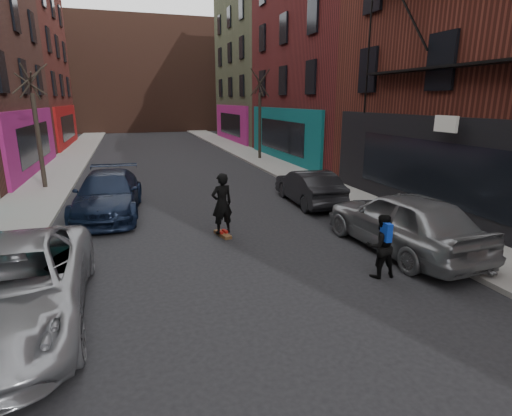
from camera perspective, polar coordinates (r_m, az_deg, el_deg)
sidewalk_left at (r=32.63m, az=-24.48°, el=6.90°), size 2.50×84.00×0.13m
sidewalk_right at (r=33.52m, az=-2.61°, el=8.42°), size 2.50×84.00×0.13m
buildings_right at (r=24.43m, az=25.40°, el=23.24°), size 12.00×56.00×16.00m
building_far at (r=58.28m, az=-16.01°, el=17.58°), size 40.00×10.00×14.00m
tree_left_far at (r=20.53m, az=-29.01°, el=11.58°), size 2.00×2.00×6.50m
tree_right_far at (r=27.52m, az=0.55°, el=14.19°), size 2.00×2.00×6.80m
parked_left_far at (r=8.51m, az=-31.77°, el=-9.59°), size 2.75×5.67×1.56m
parked_left_end at (r=15.17m, az=-20.36°, el=1.86°), size 2.54×5.41×1.53m
parked_right_far at (r=11.50m, az=20.23°, el=-1.75°), size 2.30×5.09×1.70m
parked_right_end at (r=15.97m, az=7.54°, el=3.02°), size 1.57×4.17×1.36m
skateboard at (r=12.23m, az=-4.79°, el=-3.77°), size 0.41×0.83×0.10m
skateboarder at (r=11.95m, az=-4.89°, el=0.64°), size 0.76×0.59×1.84m
pedestrian at (r=9.67m, az=17.39°, el=-5.15°), size 0.78×0.65×1.51m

